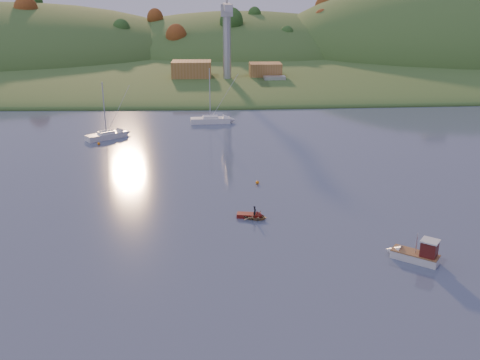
{
  "coord_description": "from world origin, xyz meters",
  "views": [
    {
      "loc": [
        -1.63,
        -30.17,
        25.37
      ],
      "look_at": [
        1.32,
        31.46,
        3.68
      ],
      "focal_mm": 40.0,
      "sensor_mm": 36.0,
      "label": 1
    }
  ],
  "objects_px": {
    "sailboat_far": "(210,120)",
    "red_tender": "(254,216)",
    "fishing_boat": "(412,253)",
    "canoe": "(255,216)",
    "sailboat_near": "(106,135)"
  },
  "relations": [
    {
      "from": "red_tender",
      "to": "sailboat_near",
      "type": "bearing_deg",
      "value": 132.32
    },
    {
      "from": "fishing_boat",
      "to": "sailboat_near",
      "type": "bearing_deg",
      "value": -14.05
    },
    {
      "from": "sailboat_far",
      "to": "red_tender",
      "type": "height_order",
      "value": "sailboat_far"
    },
    {
      "from": "canoe",
      "to": "red_tender",
      "type": "distance_m",
      "value": 0.45
    },
    {
      "from": "fishing_boat",
      "to": "red_tender",
      "type": "height_order",
      "value": "fishing_boat"
    },
    {
      "from": "sailboat_far",
      "to": "red_tender",
      "type": "xyz_separation_m",
      "value": [
        5.45,
        -49.24,
        -0.49
      ]
    },
    {
      "from": "fishing_boat",
      "to": "canoe",
      "type": "height_order",
      "value": "fishing_boat"
    },
    {
      "from": "sailboat_near",
      "to": "canoe",
      "type": "distance_m",
      "value": 45.33
    },
    {
      "from": "sailboat_far",
      "to": "canoe",
      "type": "bearing_deg",
      "value": -87.95
    },
    {
      "from": "canoe",
      "to": "red_tender",
      "type": "bearing_deg",
      "value": 26.27
    },
    {
      "from": "sailboat_near",
      "to": "red_tender",
      "type": "height_order",
      "value": "sailboat_near"
    },
    {
      "from": "fishing_boat",
      "to": "red_tender",
      "type": "bearing_deg",
      "value": -0.07
    },
    {
      "from": "sailboat_near",
      "to": "red_tender",
      "type": "relative_size",
      "value": 3.0
    },
    {
      "from": "fishing_boat",
      "to": "canoe",
      "type": "bearing_deg",
      "value": 0.95
    },
    {
      "from": "sailboat_near",
      "to": "canoe",
      "type": "xyz_separation_m",
      "value": [
        24.49,
        -38.14,
        -0.38
      ]
    }
  ]
}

